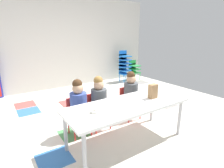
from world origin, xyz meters
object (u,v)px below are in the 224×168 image
Objects in this scene: seated_child_near_camera at (78,102)px; donut_powdered_on_plate at (94,111)px; craft_table at (127,107)px; paper_bag_brown at (153,91)px; seated_child_middle_seat at (99,98)px; kid_chair_blue_stack at (124,64)px; paper_plate_near_edge at (94,113)px; kid_chair_green_stack at (134,68)px; seated_child_far_right at (131,91)px.

donut_powdered_on_plate is (-0.05, -0.60, 0.08)m from seated_child_near_camera.
craft_table is 8.25× the size of paper_bag_brown.
seated_child_middle_seat is 0.88× the size of kid_chair_blue_stack.
seated_child_middle_seat reaches higher than paper_plate_near_edge.
paper_bag_brown is at bearing -126.22° from kid_chair_green_stack.
seated_child_near_camera is 0.36m from seated_child_middle_seat.
seated_child_middle_seat is 3.62m from kid_chair_green_stack.
paper_bag_brown is 2.03× the size of donut_powdered_on_plate.
paper_plate_near_edge is (-0.05, -0.60, 0.06)m from seated_child_near_camera.
kid_chair_blue_stack is at bearing 179.87° from kid_chair_green_stack.
kid_chair_green_stack is at bearing 53.78° from paper_bag_brown.
craft_table is 10.08× the size of paper_plate_near_edge.
paper_bag_brown is 1.22× the size of paper_plate_near_edge.
paper_plate_near_edge is (-1.09, -0.60, 0.06)m from seated_child_far_right.
kid_chair_blue_stack is (1.66, 2.33, 0.02)m from seated_child_far_right.
seated_child_near_camera is at bearing 85.44° from paper_plate_near_edge.
kid_chair_blue_stack is at bearing 46.83° from donut_powdered_on_plate.
kid_chair_green_stack reaches higher than craft_table.
kid_chair_blue_stack reaches higher than craft_table.
seated_child_far_right is at bearing -125.38° from kid_chair_blue_stack.
seated_child_far_right reaches higher than paper_bag_brown.
seated_child_far_right is 8.47× the size of donut_powdered_on_plate.
seated_child_middle_seat is 4.17× the size of paper_bag_brown.
seated_child_middle_seat is at bearing 55.44° from paper_plate_near_edge.
kid_chair_blue_stack is (2.70, 2.33, 0.02)m from seated_child_near_camera.
kid_chair_green_stack is at bearing 48.15° from seated_child_far_right.
paper_bag_brown is at bearing -120.35° from kid_chair_blue_stack.
seated_child_middle_seat is at bearing -139.90° from kid_chair_green_stack.
donut_powdered_on_plate is at bearing -94.56° from seated_child_near_camera.
kid_chair_green_stack is 4.33m from paper_plate_near_edge.
donut_powdered_on_plate is (-3.18, -2.93, 0.24)m from kid_chair_green_stack.
paper_bag_brown is at bearing -3.28° from craft_table.
seated_child_far_right is 0.64m from paper_bag_brown.
donut_powdered_on_plate is at bearing -151.36° from seated_child_far_right.
kid_chair_blue_stack reaches higher than seated_child_far_right.
kid_chair_green_stack is 3.09× the size of paper_bag_brown.
seated_child_middle_seat is at bearing 180.00° from seated_child_far_right.
seated_child_near_camera is at bearing 85.44° from donut_powdered_on_plate.
kid_chair_green_stack is at bearing -0.13° from kid_chair_blue_stack.
seated_child_far_right is at bearing 0.00° from seated_child_near_camera.
seated_child_far_right reaches higher than kid_chair_green_stack.
seated_child_near_camera is at bearing 147.81° from paper_bag_brown.
seated_child_far_right is 1.35× the size of kid_chair_green_stack.
seated_child_far_right is 2.86m from kid_chair_blue_stack.
seated_child_far_right is at bearing -131.85° from kid_chair_green_stack.
craft_table is 0.60m from seated_child_middle_seat.
seated_child_near_camera is 0.60m from donut_powdered_on_plate.
donut_powdered_on_plate is (-1.02, 0.02, -0.09)m from paper_bag_brown.
kid_chair_green_stack is (0.43, -0.00, -0.18)m from kid_chair_blue_stack.
seated_child_middle_seat is at bearing -135.05° from kid_chair_blue_stack.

